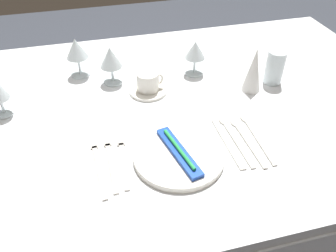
% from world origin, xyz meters
% --- Properties ---
extents(ground_plane, '(6.00, 6.00, 0.00)m').
position_xyz_m(ground_plane, '(0.00, 0.00, 0.00)').
color(ground_plane, '#383D47').
extents(dining_table, '(1.80, 1.11, 0.74)m').
position_xyz_m(dining_table, '(0.00, 0.00, 0.66)').
color(dining_table, white).
rests_on(dining_table, ground).
extents(dinner_plate, '(0.25, 0.25, 0.02)m').
position_xyz_m(dinner_plate, '(-0.02, -0.26, 0.75)').
color(dinner_plate, white).
rests_on(dinner_plate, dining_table).
extents(toothbrush_package, '(0.08, 0.21, 0.02)m').
position_xyz_m(toothbrush_package, '(-0.02, -0.26, 0.77)').
color(toothbrush_package, blue).
rests_on(toothbrush_package, dinner_plate).
extents(fork_outer, '(0.03, 0.21, 0.00)m').
position_xyz_m(fork_outer, '(-0.17, -0.22, 0.74)').
color(fork_outer, beige).
rests_on(fork_outer, dining_table).
extents(fork_inner, '(0.02, 0.22, 0.00)m').
position_xyz_m(fork_inner, '(-0.20, -0.22, 0.74)').
color(fork_inner, beige).
rests_on(fork_inner, dining_table).
extents(fork_salad, '(0.03, 0.23, 0.00)m').
position_xyz_m(fork_salad, '(-0.24, -0.23, 0.74)').
color(fork_salad, beige).
rests_on(fork_salad, dining_table).
extents(dinner_knife, '(0.02, 0.22, 0.00)m').
position_xyz_m(dinner_knife, '(0.13, -0.24, 0.74)').
color(dinner_knife, beige).
rests_on(dinner_knife, dining_table).
extents(spoon_soup, '(0.03, 0.23, 0.01)m').
position_xyz_m(spoon_soup, '(0.16, -0.20, 0.74)').
color(spoon_soup, beige).
rests_on(spoon_soup, dining_table).
extents(spoon_dessert, '(0.03, 0.22, 0.01)m').
position_xyz_m(spoon_dessert, '(0.19, -0.22, 0.74)').
color(spoon_dessert, beige).
rests_on(spoon_dessert, dining_table).
extents(spoon_tea, '(0.03, 0.23, 0.01)m').
position_xyz_m(spoon_tea, '(0.23, -0.21, 0.74)').
color(spoon_tea, beige).
rests_on(spoon_tea, dining_table).
extents(saucer_left, '(0.13, 0.13, 0.01)m').
position_xyz_m(saucer_left, '(-0.03, 0.09, 0.74)').
color(saucer_left, white).
rests_on(saucer_left, dining_table).
extents(coffee_cup_left, '(0.10, 0.08, 0.06)m').
position_xyz_m(coffee_cup_left, '(-0.03, 0.09, 0.78)').
color(coffee_cup_left, white).
rests_on(coffee_cup_left, saucer_left).
extents(wine_glass_centre, '(0.08, 0.08, 0.13)m').
position_xyz_m(wine_glass_centre, '(0.16, 0.17, 0.83)').
color(wine_glass_centre, silver).
rests_on(wine_glass_centre, dining_table).
extents(wine_glass_left, '(0.08, 0.08, 0.14)m').
position_xyz_m(wine_glass_left, '(-0.14, 0.18, 0.84)').
color(wine_glass_left, silver).
rests_on(wine_glass_left, dining_table).
extents(wine_glass_right, '(0.08, 0.08, 0.15)m').
position_xyz_m(wine_glass_right, '(-0.26, 0.26, 0.84)').
color(wine_glass_right, silver).
rests_on(wine_glass_right, dining_table).
extents(drink_tumbler, '(0.07, 0.07, 0.12)m').
position_xyz_m(drink_tumbler, '(0.42, 0.04, 0.79)').
color(drink_tumbler, silver).
rests_on(drink_tumbler, dining_table).
extents(napkin_folded, '(0.07, 0.07, 0.16)m').
position_xyz_m(napkin_folded, '(0.32, 0.01, 0.82)').
color(napkin_folded, white).
rests_on(napkin_folded, dining_table).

